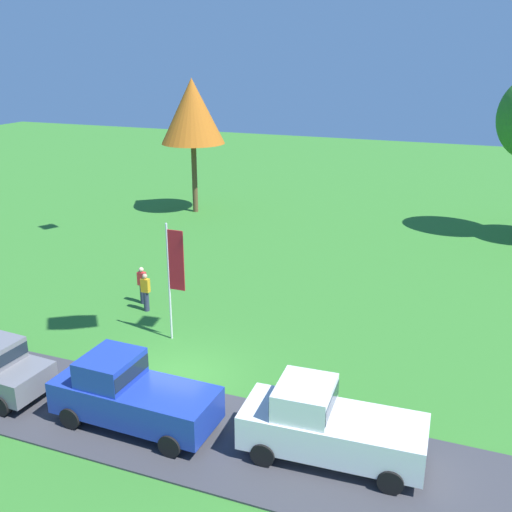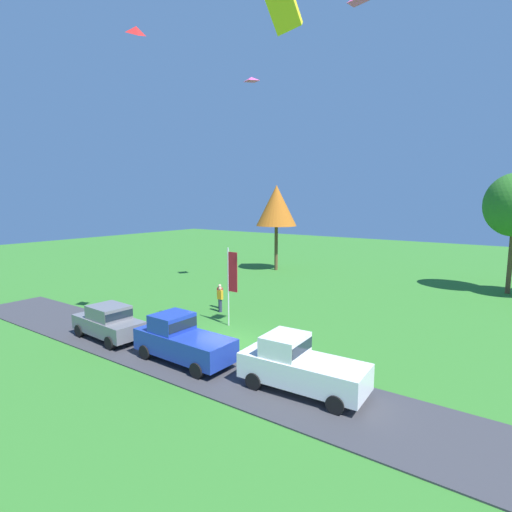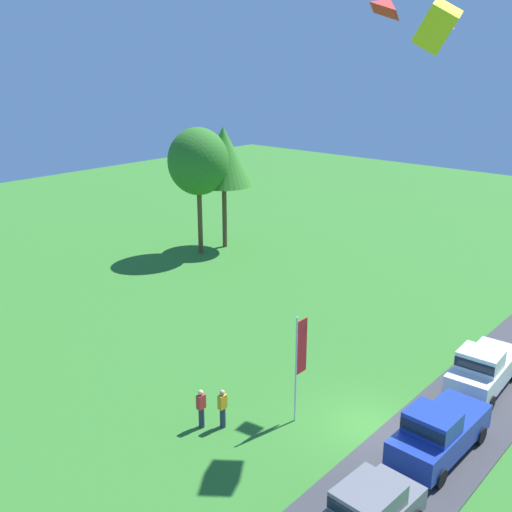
# 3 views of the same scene
# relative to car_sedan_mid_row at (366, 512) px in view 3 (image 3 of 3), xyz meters

# --- Properties ---
(ground_plane) EXTENTS (120.00, 120.00, 0.00)m
(ground_plane) POSITION_rel_car_sedan_mid_row_xyz_m (5.36, 3.04, -1.04)
(ground_plane) COLOR #337528
(pavement_strip) EXTENTS (36.00, 4.40, 0.06)m
(pavement_strip) POSITION_rel_car_sedan_mid_row_xyz_m (5.36, 0.46, -1.01)
(pavement_strip) COLOR #38383D
(pavement_strip) RESTS_ON ground
(car_sedan_mid_row) EXTENTS (4.50, 2.16, 1.84)m
(car_sedan_mid_row) POSITION_rel_car_sedan_mid_row_xyz_m (0.00, 0.00, 0.00)
(car_sedan_mid_row) COLOR slate
(car_sedan_mid_row) RESTS_ON ground
(car_pickup_far_end) EXTENTS (5.04, 2.14, 2.14)m
(car_pickup_far_end) POSITION_rel_car_sedan_mid_row_xyz_m (5.35, 0.16, 0.07)
(car_pickup_far_end) COLOR #1E389E
(car_pickup_far_end) RESTS_ON ground
(car_pickup_by_flagpole) EXTENTS (5.09, 2.24, 2.14)m
(car_pickup_by_flagpole) POSITION_rel_car_sedan_mid_row_xyz_m (11.21, 0.76, 0.07)
(car_pickup_by_flagpole) COLOR white
(car_pickup_by_flagpole) RESTS_ON ground
(person_beside_suv) EXTENTS (0.36, 0.24, 1.71)m
(person_beside_suv) POSITION_rel_car_sedan_mid_row_xyz_m (0.83, 8.23, -0.16)
(person_beside_suv) COLOR #2D334C
(person_beside_suv) RESTS_ON ground
(person_on_lawn) EXTENTS (0.36, 0.24, 1.71)m
(person_on_lawn) POSITION_rel_car_sedan_mid_row_xyz_m (1.41, 7.58, -0.16)
(person_on_lawn) COLOR #2D334C
(person_on_lawn) RESTS_ON ground
(tree_lone_near) EXTENTS (4.55, 4.55, 9.61)m
(tree_lone_near) POSITION_rel_car_sedan_mid_row_xyz_m (16.87, 25.06, 6.03)
(tree_lone_near) COLOR brown
(tree_lone_near) RESTS_ON ground
(tree_left_of_center) EXTENTS (4.50, 4.50, 9.50)m
(tree_left_of_center) POSITION_rel_car_sedan_mid_row_xyz_m (19.25, 24.76, 6.17)
(tree_left_of_center) COLOR brown
(tree_left_of_center) RESTS_ON ground
(flag_banner) EXTENTS (0.71, 0.08, 4.71)m
(flag_banner) POSITION_rel_car_sedan_mid_row_xyz_m (3.94, 5.64, 1.94)
(flag_banner) COLOR silver
(flag_banner) RESTS_ON ground
(kite_diamond_high_left) EXTENTS (1.31, 1.32, 0.51)m
(kite_diamond_high_left) POSITION_rel_car_sedan_mid_row_xyz_m (11.72, 4.47, 14.67)
(kite_diamond_high_left) COLOR #EA4C9E
(kite_diamond_low_drifter) EXTENTS (1.08, 1.02, 0.64)m
(kite_diamond_low_drifter) POSITION_rel_car_sedan_mid_row_xyz_m (1.65, 1.27, 14.66)
(kite_diamond_low_drifter) COLOR red
(kite_box_mid_center) EXTENTS (1.59, 2.00, 2.11)m
(kite_box_mid_center) POSITION_rel_car_sedan_mid_row_xyz_m (8.84, 3.31, 14.46)
(kite_box_mid_center) COLOR yellow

